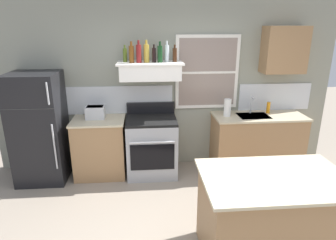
{
  "coord_description": "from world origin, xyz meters",
  "views": [
    {
      "loc": [
        -0.35,
        -2.38,
        2.28
      ],
      "look_at": [
        -0.05,
        1.2,
        1.1
      ],
      "focal_mm": 31.4,
      "sensor_mm": 36.0,
      "label": 1
    }
  ],
  "objects_px": {
    "bottle_amber_wine": "(131,54)",
    "bottle_clear_tall": "(167,53)",
    "bottle_red_label_wine": "(139,53)",
    "dish_soap_bottle": "(268,108)",
    "bottle_olive_oil_square": "(125,55)",
    "toaster": "(95,112)",
    "bottle_brown_stout": "(175,55)",
    "bottle_champagne_gold_foil": "(146,53)",
    "refrigerator": "(40,128)",
    "bottle_balsamic_dark": "(154,55)",
    "bottle_dark_green_wine": "(160,54)",
    "paper_towel_roll": "(227,108)",
    "stove_range": "(152,146)",
    "kitchen_island": "(271,218)"
  },
  "relations": [
    {
      "from": "bottle_balsamic_dark",
      "to": "bottle_amber_wine",
      "type": "bearing_deg",
      "value": -174.64
    },
    {
      "from": "bottle_olive_oil_square",
      "to": "bottle_red_label_wine",
      "type": "bearing_deg",
      "value": -29.15
    },
    {
      "from": "bottle_dark_green_wine",
      "to": "bottle_amber_wine",
      "type": "bearing_deg",
      "value": -178.79
    },
    {
      "from": "bottle_dark_green_wine",
      "to": "dish_soap_bottle",
      "type": "height_order",
      "value": "bottle_dark_green_wine"
    },
    {
      "from": "bottle_red_label_wine",
      "to": "bottle_champagne_gold_foil",
      "type": "relative_size",
      "value": 1.0
    },
    {
      "from": "bottle_amber_wine",
      "to": "bottle_olive_oil_square",
      "type": "bearing_deg",
      "value": 133.32
    },
    {
      "from": "bottle_brown_stout",
      "to": "paper_towel_roll",
      "type": "height_order",
      "value": "bottle_brown_stout"
    },
    {
      "from": "stove_range",
      "to": "dish_soap_bottle",
      "type": "relative_size",
      "value": 6.06
    },
    {
      "from": "bottle_amber_wine",
      "to": "kitchen_island",
      "type": "distance_m",
      "value": 2.76
    },
    {
      "from": "toaster",
      "to": "paper_towel_roll",
      "type": "height_order",
      "value": "paper_towel_roll"
    },
    {
      "from": "dish_soap_bottle",
      "to": "kitchen_island",
      "type": "bearing_deg",
      "value": -110.67
    },
    {
      "from": "refrigerator",
      "to": "toaster",
      "type": "distance_m",
      "value": 0.84
    },
    {
      "from": "bottle_red_label_wine",
      "to": "dish_soap_bottle",
      "type": "xyz_separation_m",
      "value": [
        2.04,
        0.1,
        -0.88
      ]
    },
    {
      "from": "stove_range",
      "to": "bottle_red_label_wine",
      "type": "height_order",
      "value": "bottle_red_label_wine"
    },
    {
      "from": "bottle_olive_oil_square",
      "to": "bottle_champagne_gold_foil",
      "type": "bearing_deg",
      "value": -12.6
    },
    {
      "from": "stove_range",
      "to": "toaster",
      "type": "bearing_deg",
      "value": 174.34
    },
    {
      "from": "bottle_dark_green_wine",
      "to": "paper_towel_roll",
      "type": "relative_size",
      "value": 1.09
    },
    {
      "from": "kitchen_island",
      "to": "bottle_clear_tall",
      "type": "bearing_deg",
      "value": 113.55
    },
    {
      "from": "bottle_olive_oil_square",
      "to": "dish_soap_bottle",
      "type": "bearing_deg",
      "value": -0.39
    },
    {
      "from": "bottle_red_label_wine",
      "to": "paper_towel_roll",
      "type": "height_order",
      "value": "bottle_red_label_wine"
    },
    {
      "from": "bottle_amber_wine",
      "to": "kitchen_island",
      "type": "bearing_deg",
      "value": -54.33
    },
    {
      "from": "bottle_amber_wine",
      "to": "bottle_clear_tall",
      "type": "relative_size",
      "value": 0.99
    },
    {
      "from": "refrigerator",
      "to": "bottle_clear_tall",
      "type": "relative_size",
      "value": 5.42
    },
    {
      "from": "dish_soap_bottle",
      "to": "bottle_balsamic_dark",
      "type": "bearing_deg",
      "value": -178.16
    },
    {
      "from": "bottle_balsamic_dark",
      "to": "toaster",
      "type": "bearing_deg",
      "value": 179.72
    },
    {
      "from": "toaster",
      "to": "bottle_balsamic_dark",
      "type": "distance_m",
      "value": 1.23
    },
    {
      "from": "bottle_olive_oil_square",
      "to": "dish_soap_bottle",
      "type": "relative_size",
      "value": 1.35
    },
    {
      "from": "bottle_brown_stout",
      "to": "kitchen_island",
      "type": "height_order",
      "value": "bottle_brown_stout"
    },
    {
      "from": "bottle_champagne_gold_foil",
      "to": "bottle_balsamic_dark",
      "type": "relative_size",
      "value": 1.24
    },
    {
      "from": "refrigerator",
      "to": "bottle_dark_green_wine",
      "type": "xyz_separation_m",
      "value": [
        1.79,
        0.08,
        1.05
      ]
    },
    {
      "from": "paper_towel_roll",
      "to": "bottle_balsamic_dark",
      "type": "bearing_deg",
      "value": 177.88
    },
    {
      "from": "toaster",
      "to": "bottle_clear_tall",
      "type": "bearing_deg",
      "value": 2.27
    },
    {
      "from": "bottle_brown_stout",
      "to": "dish_soap_bottle",
      "type": "bearing_deg",
      "value": 1.22
    },
    {
      "from": "bottle_balsamic_dark",
      "to": "paper_towel_roll",
      "type": "height_order",
      "value": "bottle_balsamic_dark"
    },
    {
      "from": "bottle_clear_tall",
      "to": "toaster",
      "type": "bearing_deg",
      "value": -177.73
    },
    {
      "from": "bottle_amber_wine",
      "to": "bottle_brown_stout",
      "type": "relative_size",
      "value": 1.21
    },
    {
      "from": "toaster",
      "to": "bottle_balsamic_dark",
      "type": "relative_size",
      "value": 1.17
    },
    {
      "from": "paper_towel_roll",
      "to": "dish_soap_bottle",
      "type": "relative_size",
      "value": 1.5
    },
    {
      "from": "bottle_balsamic_dark",
      "to": "bottle_dark_green_wine",
      "type": "relative_size",
      "value": 0.86
    },
    {
      "from": "bottle_amber_wine",
      "to": "bottle_balsamic_dark",
      "type": "height_order",
      "value": "bottle_amber_wine"
    },
    {
      "from": "kitchen_island",
      "to": "toaster",
      "type": "bearing_deg",
      "value": 134.97
    },
    {
      "from": "refrigerator",
      "to": "paper_towel_roll",
      "type": "relative_size",
      "value": 6.04
    },
    {
      "from": "bottle_champagne_gold_foil",
      "to": "bottle_brown_stout",
      "type": "distance_m",
      "value": 0.41
    },
    {
      "from": "bottle_balsamic_dark",
      "to": "refrigerator",
      "type": "bearing_deg",
      "value": -176.59
    },
    {
      "from": "stove_range",
      "to": "bottle_brown_stout",
      "type": "bearing_deg",
      "value": 16.17
    },
    {
      "from": "paper_towel_roll",
      "to": "bottle_brown_stout",
      "type": "bearing_deg",
      "value": 175.27
    },
    {
      "from": "bottle_olive_oil_square",
      "to": "bottle_brown_stout",
      "type": "height_order",
      "value": "bottle_brown_stout"
    },
    {
      "from": "stove_range",
      "to": "bottle_olive_oil_square",
      "type": "distance_m",
      "value": 1.44
    },
    {
      "from": "refrigerator",
      "to": "toaster",
      "type": "xyz_separation_m",
      "value": [
        0.81,
        0.11,
        0.19
      ]
    },
    {
      "from": "toaster",
      "to": "bottle_brown_stout",
      "type": "distance_m",
      "value": 1.47
    }
  ]
}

